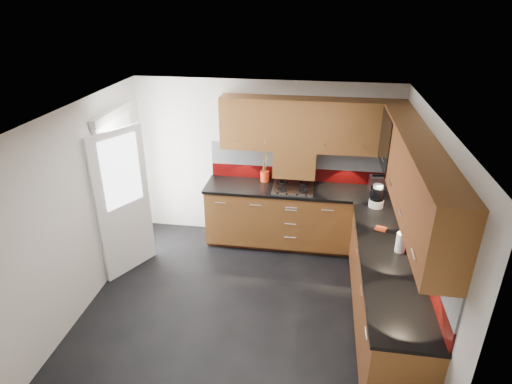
% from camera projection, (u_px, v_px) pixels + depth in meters
% --- Properties ---
extents(room, '(4.00, 3.80, 2.64)m').
position_uv_depth(room, '(243.00, 196.00, 4.60)').
color(room, black).
extents(base_cabinets, '(2.70, 3.20, 0.95)m').
position_uv_depth(base_cabinets, '(335.00, 251.00, 5.55)').
color(base_cabinets, '#5F3215').
rests_on(base_cabinets, room).
extents(countertop, '(2.72, 3.22, 0.04)m').
position_uv_depth(countertop, '(337.00, 219.00, 5.33)').
color(countertop, black).
rests_on(countertop, base_cabinets).
extents(backsplash, '(2.70, 3.20, 0.54)m').
position_uv_depth(backsplash, '(356.00, 191.00, 5.38)').
color(backsplash, maroon).
rests_on(backsplash, countertop).
extents(upper_cabinets, '(2.50, 3.20, 0.72)m').
position_uv_depth(upper_cabinets, '(358.00, 148.00, 4.98)').
color(upper_cabinets, '#5F3215').
rests_on(upper_cabinets, room).
extents(extractor_hood, '(0.60, 0.33, 0.40)m').
position_uv_depth(extractor_hood, '(295.00, 162.00, 6.09)').
color(extractor_hood, '#5F3215').
rests_on(extractor_hood, room).
extents(glass_cabinet, '(0.32, 0.80, 0.66)m').
position_uv_depth(glass_cabinet, '(397.00, 140.00, 5.16)').
color(glass_cabinet, black).
rests_on(glass_cabinet, room).
extents(back_door, '(0.42, 1.19, 2.04)m').
position_uv_depth(back_door, '(123.00, 194.00, 5.71)').
color(back_door, white).
rests_on(back_door, room).
extents(gas_hob, '(0.58, 0.51, 0.04)m').
position_uv_depth(gas_hob, '(293.00, 188.00, 6.08)').
color(gas_hob, silver).
rests_on(gas_hob, countertop).
extents(utensil_pot, '(0.13, 0.13, 0.46)m').
position_uv_depth(utensil_pot, '(265.00, 175.00, 6.30)').
color(utensil_pot, red).
rests_on(utensil_pot, countertop).
extents(toaster, '(0.29, 0.19, 0.20)m').
position_uv_depth(toaster, '(379.00, 183.00, 6.05)').
color(toaster, silver).
rests_on(toaster, countertop).
extents(food_processor, '(0.19, 0.19, 0.31)m').
position_uv_depth(food_processor, '(377.00, 197.00, 5.53)').
color(food_processor, white).
rests_on(food_processor, countertop).
extents(paper_towel, '(0.14, 0.14, 0.22)m').
position_uv_depth(paper_towel, '(401.00, 242.00, 4.59)').
color(paper_towel, white).
rests_on(paper_towel, countertop).
extents(orange_cloth, '(0.16, 0.15, 0.01)m').
position_uv_depth(orange_cloth, '(381.00, 229.00, 5.06)').
color(orange_cloth, '#FB4D1B').
rests_on(orange_cloth, countertop).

